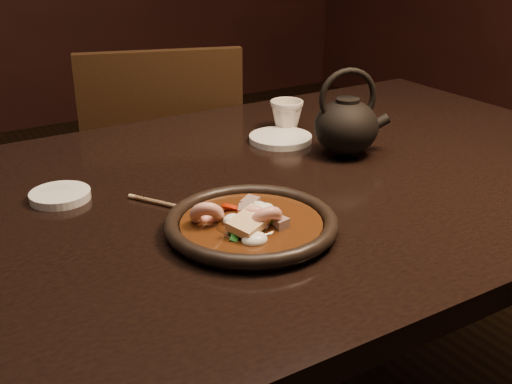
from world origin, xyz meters
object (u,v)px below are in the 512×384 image
table (239,227)px  teapot (347,124)px  plate (251,224)px  tea_cup (286,115)px  chair (164,189)px

table → teapot: (0.26, 0.03, 0.14)m
table → plate: 0.19m
table → plate: bearing=-114.3°
table → teapot: bearing=7.3°
tea_cup → teapot: bearing=-86.3°
chair → plate: bearing=95.1°
chair → tea_cup: size_ratio=12.35×
tea_cup → plate: bearing=-130.3°
table → teapot: 0.30m
table → chair: size_ratio=1.80×
plate → tea_cup: size_ratio=3.58×
chair → teapot: size_ratio=5.30×
table → tea_cup: tea_cup is taller
table → tea_cup: bearing=41.5°
table → plate: size_ratio=6.21×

